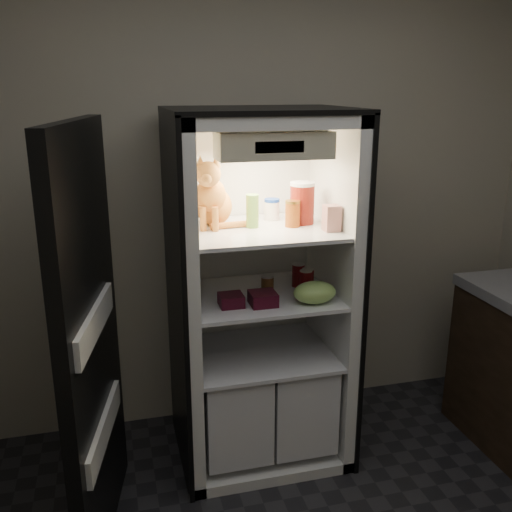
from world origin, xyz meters
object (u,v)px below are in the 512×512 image
(mayo_tub, at_px, (272,209))
(soda_can_a, at_px, (298,275))
(refrigerator, at_px, (258,316))
(cream_carton, at_px, (332,218))
(parmesan_shaker, at_px, (252,211))
(berry_box_left, at_px, (231,300))
(salsa_jar, at_px, (292,214))
(condiment_jar, at_px, (267,284))
(soda_can_c, at_px, (306,282))
(grape_bag, at_px, (315,292))
(berry_box_right, at_px, (263,299))
(tabby_cat, at_px, (212,199))
(soda_can_b, at_px, (308,279))
(pepper_jar, at_px, (302,203))

(mayo_tub, relative_size, soda_can_a, 0.90)
(refrigerator, relative_size, cream_carton, 14.76)
(parmesan_shaker, relative_size, berry_box_left, 1.43)
(salsa_jar, height_order, condiment_jar, salsa_jar)
(soda_can_a, relative_size, berry_box_left, 1.08)
(refrigerator, bearing_deg, soda_can_c, -25.68)
(grape_bag, distance_m, berry_box_right, 0.26)
(soda_can_c, relative_size, grape_bag, 0.56)
(tabby_cat, distance_m, soda_can_a, 0.62)
(berry_box_left, bearing_deg, soda_can_a, 24.65)
(cream_carton, distance_m, soda_can_b, 0.39)
(parmesan_shaker, xyz_separation_m, pepper_jar, (0.27, 0.02, 0.02))
(cream_carton, relative_size, berry_box_left, 1.10)
(refrigerator, distance_m, pepper_jar, 0.65)
(grape_bag, xyz_separation_m, berry_box_left, (-0.41, 0.06, -0.03))
(refrigerator, height_order, berry_box_right, refrigerator)
(cream_carton, distance_m, soda_can_a, 0.42)
(refrigerator, xyz_separation_m, tabby_cat, (-0.23, 0.04, 0.64))
(refrigerator, xyz_separation_m, salsa_jar, (0.16, -0.07, 0.57))
(berry_box_right, bearing_deg, pepper_jar, 36.98)
(refrigerator, relative_size, grape_bag, 8.68)
(cream_carton, bearing_deg, salsa_jar, 140.11)
(soda_can_c, distance_m, condiment_jar, 0.20)
(berry_box_right, bearing_deg, salsa_jar, 36.56)
(refrigerator, height_order, soda_can_a, refrigerator)
(refrigerator, bearing_deg, condiment_jar, -51.01)
(mayo_tub, bearing_deg, soda_can_a, -39.40)
(parmesan_shaker, relative_size, condiment_jar, 1.81)
(salsa_jar, height_order, berry_box_right, salsa_jar)
(grape_bag, bearing_deg, soda_can_a, 90.11)
(tabby_cat, xyz_separation_m, soda_can_a, (0.45, -0.04, -0.43))
(condiment_jar, bearing_deg, berry_box_right, -112.68)
(refrigerator, bearing_deg, soda_can_a, -0.32)
(refrigerator, distance_m, soda_can_c, 0.33)
(parmesan_shaker, xyz_separation_m, soda_can_c, (0.27, -0.07, -0.37))
(salsa_jar, height_order, soda_can_b, salsa_jar)
(soda_can_a, height_order, berry_box_left, soda_can_a)
(tabby_cat, distance_m, parmesan_shaker, 0.21)
(refrigerator, relative_size, soda_can_c, 15.52)
(mayo_tub, bearing_deg, cream_carton, -54.55)
(tabby_cat, bearing_deg, parmesan_shaker, -2.65)
(tabby_cat, height_order, soda_can_c, tabby_cat)
(salsa_jar, xyz_separation_m, grape_bag, (0.06, -0.18, -0.36))
(parmesan_shaker, height_order, cream_carton, parmesan_shaker)
(refrigerator, xyz_separation_m, parmesan_shaker, (-0.04, -0.04, 0.58))
(mayo_tub, relative_size, soda_can_b, 0.97)
(tabby_cat, distance_m, pepper_jar, 0.46)
(cream_carton, bearing_deg, soda_can_c, 133.29)
(soda_can_a, relative_size, condiment_jar, 1.36)
(berry_box_right, bearing_deg, grape_bag, -8.56)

